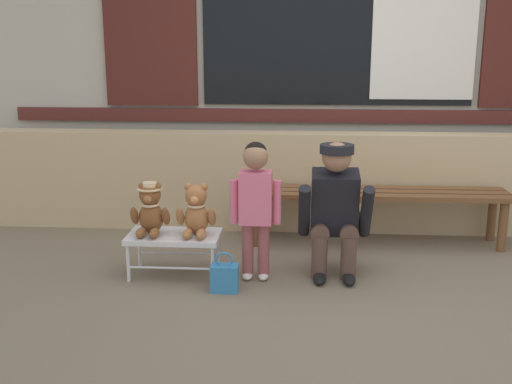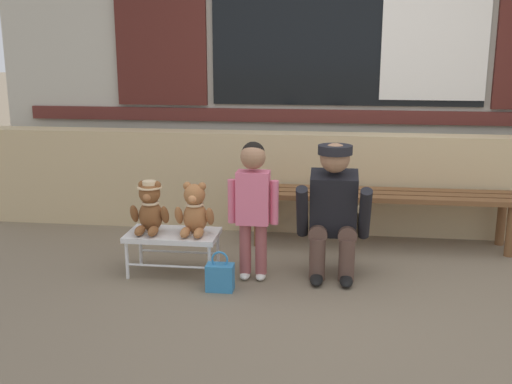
% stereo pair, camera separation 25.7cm
% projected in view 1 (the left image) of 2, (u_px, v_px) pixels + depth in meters
% --- Properties ---
extents(ground_plane, '(60.00, 60.00, 0.00)m').
position_uv_depth(ground_plane, '(347.00, 293.00, 4.01)').
color(ground_plane, '#756651').
extents(brick_low_wall, '(6.33, 0.25, 0.85)m').
position_uv_depth(brick_low_wall, '(336.00, 182.00, 5.29)').
color(brick_low_wall, tan).
rests_on(brick_low_wall, ground).
extents(shop_facade, '(6.46, 0.26, 3.42)m').
position_uv_depth(shop_facade, '(338.00, 29.00, 5.48)').
color(shop_facade, '#B7B2A3').
rests_on(shop_facade, ground).
extents(wooden_bench_long, '(2.10, 0.40, 0.44)m').
position_uv_depth(wooden_bench_long, '(376.00, 199.00, 4.93)').
color(wooden_bench_long, brown).
rests_on(wooden_bench_long, ground).
extents(small_display_bench, '(0.64, 0.36, 0.30)m').
position_uv_depth(small_display_bench, '(174.00, 239.00, 4.26)').
color(small_display_bench, silver).
rests_on(small_display_bench, ground).
extents(teddy_bear_with_hat, '(0.28, 0.27, 0.36)m').
position_uv_depth(teddy_bear_with_hat, '(150.00, 210.00, 4.23)').
color(teddy_bear_with_hat, brown).
rests_on(teddy_bear_with_hat, small_display_bench).
extents(teddy_bear_plain, '(0.28, 0.26, 0.36)m').
position_uv_depth(teddy_bear_plain, '(196.00, 212.00, 4.21)').
color(teddy_bear_plain, '#A86B3D').
rests_on(teddy_bear_plain, small_display_bench).
extents(child_standing, '(0.35, 0.18, 0.96)m').
position_uv_depth(child_standing, '(256.00, 196.00, 4.12)').
color(child_standing, '#994C4C').
rests_on(child_standing, ground).
extents(adult_crouching, '(0.50, 0.49, 0.95)m').
position_uv_depth(adult_crouching, '(336.00, 209.00, 4.22)').
color(adult_crouching, brown).
rests_on(adult_crouching, ground).
extents(handbag_on_ground, '(0.18, 0.11, 0.27)m').
position_uv_depth(handbag_on_ground, '(224.00, 277.00, 4.01)').
color(handbag_on_ground, teal).
rests_on(handbag_on_ground, ground).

